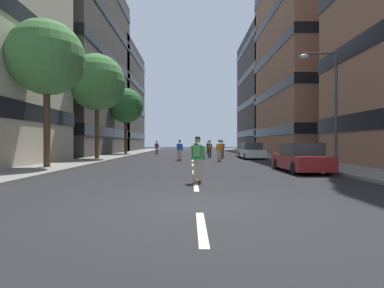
# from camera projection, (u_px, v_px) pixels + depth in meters

# --- Properties ---
(ground_plane) EXTENTS (147.68, 147.68, 0.00)m
(ground_plane) POSITION_uv_depth(u_px,v_px,m) (192.00, 157.00, 31.97)
(ground_plane) COLOR black
(sidewalk_left) EXTENTS (3.24, 67.69, 0.14)m
(sidewalk_left) POSITION_uv_depth(u_px,v_px,m) (121.00, 155.00, 34.99)
(sidewalk_left) COLOR gray
(sidewalk_left) RESTS_ON ground_plane
(sidewalk_right) EXTENTS (3.24, 67.69, 0.14)m
(sidewalk_right) POSITION_uv_depth(u_px,v_px,m) (263.00, 155.00, 35.10)
(sidewalk_right) COLOR gray
(sidewalk_right) RESTS_ON ground_plane
(lane_markings) EXTENTS (0.16, 57.20, 0.01)m
(lane_markings) POSITION_uv_depth(u_px,v_px,m) (192.00, 156.00, 32.85)
(lane_markings) COLOR silver
(lane_markings) RESTS_ON ground_plane
(building_left_mid) EXTENTS (17.97, 20.94, 23.10)m
(building_left_mid) POSITION_uv_depth(u_px,v_px,m) (43.00, 63.00, 37.80)
(building_left_mid) COLOR #4C4744
(building_left_mid) RESTS_ON ground_plane
(building_left_far) EXTENTS (17.97, 17.70, 18.81)m
(building_left_far) POSITION_uv_depth(u_px,v_px,m) (89.00, 99.00, 55.09)
(building_left_far) COLOR #4C4744
(building_left_far) RESTS_ON ground_plane
(building_right_mid) EXTENTS (17.97, 17.98, 29.49)m
(building_right_mid) POSITION_uv_depth(u_px,v_px,m) (340.00, 38.00, 38.03)
(building_right_mid) COLOR #9E6B51
(building_right_mid) RESTS_ON ground_plane
(building_right_far) EXTENTS (17.97, 18.60, 21.24)m
(building_right_far) POSITION_uv_depth(u_px,v_px,m) (293.00, 93.00, 55.33)
(building_right_far) COLOR #4C4744
(building_right_far) RESTS_ON ground_plane
(parked_car_near) EXTENTS (1.82, 4.40, 1.52)m
(parked_car_near) POSITION_uv_depth(u_px,v_px,m) (251.00, 151.00, 27.96)
(parked_car_near) COLOR silver
(parked_car_near) RESTS_ON ground_plane
(parked_car_mid) EXTENTS (1.82, 4.40, 1.52)m
(parked_car_mid) POSITION_uv_depth(u_px,v_px,m) (301.00, 158.00, 15.48)
(parked_car_mid) COLOR maroon
(parked_car_mid) RESTS_ON ground_plane
(street_tree_near) EXTENTS (4.91, 4.91, 9.10)m
(street_tree_near) POSITION_uv_depth(u_px,v_px,m) (97.00, 83.00, 26.04)
(street_tree_near) COLOR #4C3823
(street_tree_near) RESTS_ON sidewalk_left
(street_tree_mid) EXTENTS (4.22, 4.22, 8.32)m
(street_tree_mid) POSITION_uv_depth(u_px,v_px,m) (47.00, 58.00, 16.94)
(street_tree_mid) COLOR #4C3823
(street_tree_mid) RESTS_ON sidewalk_left
(street_tree_far) EXTENTS (4.38, 4.38, 8.26)m
(street_tree_far) POSITION_uv_depth(u_px,v_px,m) (126.00, 106.00, 37.72)
(street_tree_far) COLOR #4C3823
(street_tree_far) RESTS_ON sidewalk_left
(streetlamp_right) EXTENTS (2.13, 0.30, 6.50)m
(streetlamp_right) POSITION_uv_depth(u_px,v_px,m) (330.00, 96.00, 16.81)
(streetlamp_right) COLOR #3F3F44
(streetlamp_right) RESTS_ON sidewalk_right
(skater_0) EXTENTS (0.55, 0.91, 1.78)m
(skater_0) POSITION_uv_depth(u_px,v_px,m) (210.00, 148.00, 29.81)
(skater_0) COLOR brown
(skater_0) RESTS_ON ground_plane
(skater_1) EXTENTS (0.55, 0.92, 1.78)m
(skater_1) POSITION_uv_depth(u_px,v_px,m) (196.00, 147.00, 35.70)
(skater_1) COLOR brown
(skater_1) RESTS_ON ground_plane
(skater_2) EXTENTS (0.57, 0.92, 1.78)m
(skater_2) POSITION_uv_depth(u_px,v_px,m) (208.00, 146.00, 40.11)
(skater_2) COLOR brown
(skater_2) RESTS_ON ground_plane
(skater_3) EXTENTS (0.56, 0.92, 1.78)m
(skater_3) POSITION_uv_depth(u_px,v_px,m) (219.00, 149.00, 24.22)
(skater_3) COLOR brown
(skater_3) RESTS_ON ground_plane
(skater_4) EXTENTS (0.57, 0.92, 1.78)m
(skater_4) POSITION_uv_depth(u_px,v_px,m) (180.00, 149.00, 25.32)
(skater_4) COLOR brown
(skater_4) RESTS_ON ground_plane
(skater_5) EXTENTS (0.56, 0.92, 1.78)m
(skater_5) POSITION_uv_depth(u_px,v_px,m) (222.00, 148.00, 28.93)
(skater_5) COLOR brown
(skater_5) RESTS_ON ground_plane
(skater_6) EXTENTS (0.56, 0.92, 1.78)m
(skater_6) POSITION_uv_depth(u_px,v_px,m) (198.00, 156.00, 11.27)
(skater_6) COLOR brown
(skater_6) RESTS_ON ground_plane
(skater_7) EXTENTS (0.53, 0.90, 1.78)m
(skater_7) POSITION_uv_depth(u_px,v_px,m) (157.00, 146.00, 39.15)
(skater_7) COLOR brown
(skater_7) RESTS_ON ground_plane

